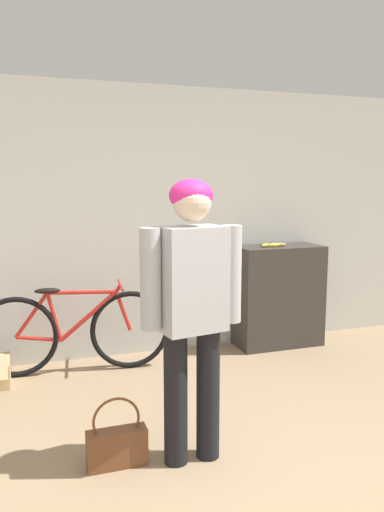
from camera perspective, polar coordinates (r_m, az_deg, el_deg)
name	(u,v)px	position (r m, az deg, el deg)	size (l,w,h in m)	color
wall_back	(144,222)	(4.89, -5.49, 3.86)	(8.00, 0.07, 2.60)	silver
side_shelf	(279,296)	(5.26, 9.87, -4.51)	(0.89, 0.40, 1.04)	#38332D
person	(192,296)	(2.93, -0.01, -4.63)	(0.62, 0.30, 1.71)	black
bicycle	(74,331)	(4.59, -13.31, -8.35)	(1.70, 0.46, 0.79)	black
banana	(273,245)	(5.08, 9.23, 1.25)	(0.29, 0.08, 0.04)	#EAD64C
handbag	(117,445)	(3.22, -8.58, -20.55)	(0.36, 0.12, 0.43)	brown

